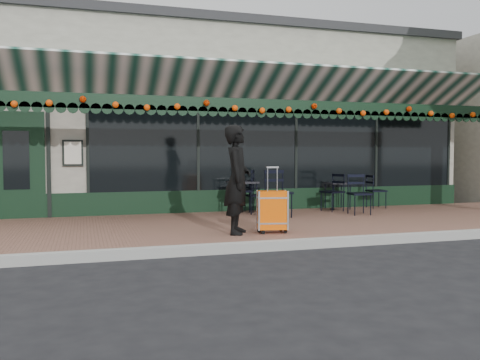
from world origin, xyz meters
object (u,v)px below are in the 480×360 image
object	(u,v)px
cafe_table_b	(243,185)
chair_a_front	(359,194)
cafe_table_a	(338,185)
chair_a_right	(376,191)
chair_b_right	(254,196)
woman	(237,180)
chair_a_left	(332,192)
chair_b_front	(278,193)
suitcase	(272,211)
chair_b_left	(243,191)

from	to	relation	value
cafe_table_b	chair_a_front	xyz separation A→B (m)	(2.43, -0.80, -0.21)
cafe_table_a	chair_a_right	xyz separation A→B (m)	(1.03, -0.06, -0.16)
chair_a_right	chair_b_right	size ratio (longest dim) A/B	1.11
cafe_table_a	cafe_table_b	world-z (taller)	cafe_table_b
woman	chair_a_left	distance (m)	4.00
cafe_table_a	chair_b_front	size ratio (longest dim) A/B	0.64
suitcase	cafe_table_a	size ratio (longest dim) A/B	1.73
chair_a_right	chair_a_front	bearing A→B (deg)	137.38
woman	cafe_table_a	xyz separation A→B (m)	(3.39, 2.88, -0.33)
woman	chair_a_right	world-z (taller)	woman
cafe_table_a	chair_b_right	world-z (taller)	chair_b_right
suitcase	chair_a_front	size ratio (longest dim) A/B	1.24
chair_a_left	chair_b_front	size ratio (longest dim) A/B	0.88
cafe_table_b	chair_b_left	distance (m)	0.20
cafe_table_a	chair_b_front	world-z (taller)	chair_b_front
chair_a_front	chair_a_right	bearing A→B (deg)	50.28
chair_b_left	chair_b_front	size ratio (longest dim) A/B	0.99
cafe_table_a	cafe_table_b	xyz separation A→B (m)	(-2.49, -0.31, 0.08)
chair_b_left	chair_a_front	bearing A→B (deg)	92.85
chair_b_left	chair_b_front	bearing A→B (deg)	56.44
chair_b_left	woman	bearing A→B (deg)	4.69
chair_a_right	chair_b_right	distance (m)	3.15
suitcase	chair_b_right	xyz separation A→B (m)	(0.68, 2.96, 0.00)
chair_a_right	chair_b_right	bearing A→B (deg)	92.23
suitcase	chair_b_left	xyz separation A→B (m)	(0.36, 2.78, 0.13)
cafe_table_a	chair_a_right	distance (m)	1.04
chair_b_left	chair_a_right	bearing A→B (deg)	116.27
chair_a_left	chair_a_right	size ratio (longest dim) A/B	1.06
cafe_table_a	chair_a_left	size ratio (longest dim) A/B	0.73
cafe_table_a	chair_a_left	bearing A→B (deg)	-132.56
chair_a_front	chair_b_left	bearing A→B (deg)	164.83
cafe_table_a	chair_b_right	distance (m)	2.14
cafe_table_b	chair_b_front	world-z (taller)	chair_b_front
chair_a_left	chair_a_front	distance (m)	0.80
chair_a_front	chair_b_right	size ratio (longest dim) A/B	1.19
cafe_table_a	chair_a_front	distance (m)	1.12
suitcase	chair_a_right	distance (m)	4.81
cafe_table_b	chair_a_left	distance (m)	2.18
woman	chair_b_right	distance (m)	3.19
chair_b_right	chair_b_front	xyz separation A→B (m)	(0.20, -1.00, 0.13)
woman	cafe_table_b	distance (m)	2.74
chair_b_left	chair_b_right	bearing A→B (deg)	144.19
chair_a_right	chair_b_front	distance (m)	3.10
woman	chair_b_left	xyz separation A→B (m)	(0.95, 2.70, -0.40)
cafe_table_a	chair_b_left	xyz separation A→B (m)	(-2.44, -0.19, -0.08)
chair_b_right	chair_b_front	size ratio (longest dim) A/B	0.75
chair_a_front	chair_b_right	distance (m)	2.34
woman	cafe_table_b	xyz separation A→B (m)	(0.90, 2.57, -0.25)
woman	chair_b_left	distance (m)	2.89
chair_a_left	chair_b_left	bearing A→B (deg)	-111.37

